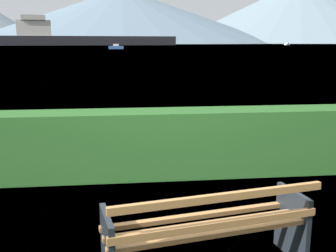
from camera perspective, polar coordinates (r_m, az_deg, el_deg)
name	(u,v)px	position (r m, az deg, el deg)	size (l,w,h in m)	color
water_surface	(124,45)	(310.06, -6.42, 11.70)	(620.00, 620.00, 0.00)	slate
park_bench	(209,230)	(3.62, 5.95, -14.76)	(1.94, 0.91, 0.87)	#A0703F
hedge_row	(171,143)	(6.12, 0.42, -2.49)	(11.37, 0.64, 1.03)	#285B23
cargo_ship_large	(78,37)	(247.74, -12.96, 12.47)	(104.67, 38.79, 16.86)	#232328
fishing_boat_near	(116,47)	(117.01, -7.58, 11.31)	(4.37, 1.54, 1.47)	#335693
sailboat_mid	(287,44)	(272.00, 16.96, 11.33)	(5.50, 5.37, 1.62)	silver
distant_hills	(178,14)	(575.67, 1.53, 15.98)	(806.45, 430.94, 89.59)	gray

